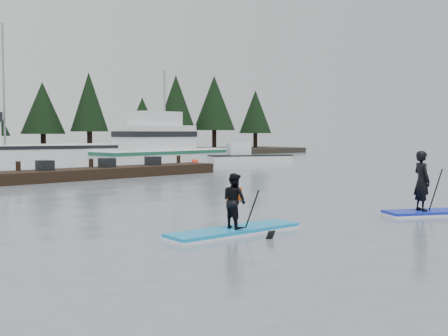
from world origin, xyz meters
TOP-DOWN VIEW (x-y plane):
  - ground at (0.00, 0.00)m, footprint 160.00×160.00m
  - fishing_boat_medium at (9.84, 27.27)m, footprint 13.74×6.09m
  - skiff at (14.30, 22.55)m, footprint 6.43×3.68m
  - floating_dock at (-1.16, 16.97)m, footprint 16.47×4.31m
  - buoy_c at (10.70, 24.70)m, footprint 0.53×0.53m
  - paddleboard_solo at (-4.08, -0.12)m, footprint 3.59×1.19m
  - paddleboard_duo at (2.78, -1.15)m, footprint 3.77×2.19m

SIDE VIEW (x-z plane):
  - ground at x=0.00m, z-range 0.00..0.00m
  - buoy_c at x=10.70m, z-range -0.27..0.27m
  - floating_dock at x=-1.16m, z-range 0.00..0.54m
  - skiff at x=14.30m, z-range 0.00..0.72m
  - paddleboard_solo at x=-4.08m, z-range -0.49..1.38m
  - fishing_boat_medium at x=9.84m, z-range -3.47..4.60m
  - paddleboard_duo at x=2.78m, z-range -0.56..1.77m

